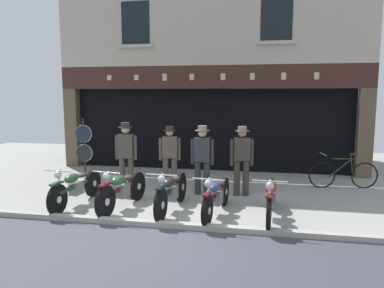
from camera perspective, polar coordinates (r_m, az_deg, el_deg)
The scene contains 15 objects.
ground at distance 6.05m, azimuth -6.67°, elevation -16.50°, with size 21.66×22.00×0.18m.
shop_facade at distance 13.38m, azimuth 3.67°, elevation 4.52°, with size 9.96×4.42×6.10m.
motorcycle_left at distance 8.53m, azimuth -17.56°, elevation -6.29°, with size 0.62×2.04×0.91m.
motorcycle_center_left at distance 8.03m, azimuth -10.79°, elevation -6.87°, with size 0.62×1.96×0.93m.
motorcycle_center at distance 7.75m, azimuth -3.20°, elevation -7.27°, with size 0.62×2.09×0.93m.
motorcycle_center_right at distance 7.49m, azimuth 3.79°, elevation -7.95°, with size 0.62×2.01×0.90m.
motorcycle_right at distance 7.45m, azimuth 12.10°, elevation -8.12°, with size 0.62×2.07×0.92m.
salesman_left at distance 9.47m, azimuth -10.17°, elevation -1.28°, with size 0.56×0.37×1.73m.
shopkeeper_center at distance 9.50m, azimuth -3.46°, elevation -1.59°, with size 0.55×0.33×1.62m.
salesman_right at distance 8.87m, azimuth 1.61°, elevation -1.96°, with size 0.56×0.35×1.69m.
assistant_far_right at distance 8.88m, azimuth 7.71°, elevation -2.08°, with size 0.55×0.34×1.68m.
tyre_sign_pole at distance 11.34m, azimuth -16.40°, elevation -0.00°, with size 0.52×0.06×1.71m.
advert_board_near at distance 11.65m, azimuth 12.20°, elevation 3.84°, with size 0.72×0.03×1.00m.
advert_board_far at distance 11.74m, azimuth 17.82°, elevation 3.50°, with size 0.65×0.03×0.92m.
leaning_bicycle at distance 10.40m, azimuth 22.44°, elevation -4.29°, with size 1.77×0.50×0.94m.
Camera 1 is at (1.71, -6.23, 2.45)m, focal length 34.42 mm.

